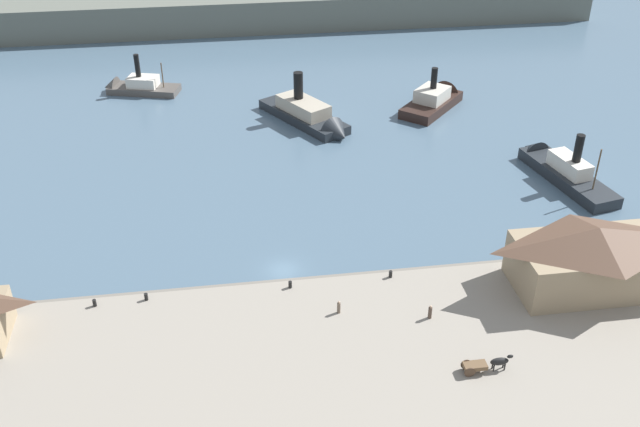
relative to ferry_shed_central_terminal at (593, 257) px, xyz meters
name	(u,v)px	position (x,y,z in m)	size (l,w,h in m)	color
ground_plane	(283,270)	(-36.47, 10.16, -5.42)	(320.00, 320.00, 0.00)	slate
quay_promenade	(305,389)	(-36.47, -11.84, -4.82)	(110.00, 36.00, 1.20)	gray
seawall_edge	(286,284)	(-36.47, 6.56, -4.92)	(110.00, 0.80, 1.00)	slate
ferry_shed_central_terminal	(593,257)	(0.00, 0.00, 0.00)	(18.67, 10.00, 8.32)	#998466
horse_cart	(486,364)	(-17.46, -12.54, -3.28)	(5.41, 1.33, 1.87)	brown
pedestrian_near_east_shed	(339,307)	(-31.09, -0.82, -3.46)	(0.41, 0.41, 1.67)	#6B5B4C
pedestrian_walking_east	(430,312)	(-20.84, -3.29, -3.40)	(0.44, 0.44, 1.79)	#4C3D33
mooring_post_center_east	(290,285)	(-36.16, 4.79, -3.77)	(0.44, 0.44, 0.90)	black
mooring_post_east	(95,303)	(-59.42, 4.60, -3.77)	(0.44, 0.44, 0.90)	black
mooring_post_center_west	(391,274)	(-23.52, 5.08, -3.77)	(0.44, 0.44, 0.90)	black
mooring_post_west	(146,297)	(-53.46, 4.89, -3.77)	(0.44, 0.44, 0.90)	black
ferry_departing_north	(559,168)	(9.64, 29.28, -3.98)	(9.08, 21.89, 10.01)	#23282D
ferry_approaching_east	(135,86)	(-59.77, 75.39, -4.24)	(16.01, 8.90, 9.53)	#514C47
ferry_outer_harbor	(311,117)	(-26.78, 54.40, -3.83)	(16.05, 21.79, 10.85)	#23282D
ferry_moored_west	(436,99)	(-1.82, 59.52, -3.93)	(15.46, 16.14, 10.07)	black
far_headland	(239,7)	(-36.47, 120.16, -1.42)	(180.00, 24.00, 8.00)	#60665B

